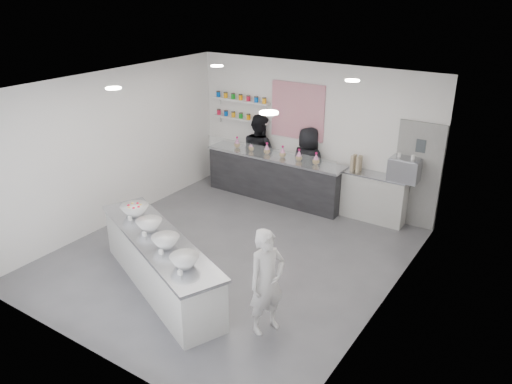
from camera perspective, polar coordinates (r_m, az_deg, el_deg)
floor at (r=8.92m, az=-2.99°, el=-7.27°), size 6.00×6.00×0.00m
ceiling at (r=7.85m, az=-3.45°, el=12.00°), size 6.00×6.00×0.00m
back_wall at (r=10.70m, az=6.40°, el=6.60°), size 5.50×0.00×5.50m
left_wall at (r=10.06m, az=-15.98°, el=4.79°), size 0.00×6.00×6.00m
right_wall at (r=7.11m, az=14.99°, el=-2.72°), size 0.00×6.00×6.00m
back_door at (r=10.04m, az=17.94°, el=1.79°), size 0.88×0.04×2.10m
pattern_panel at (r=10.72m, az=4.77°, el=9.19°), size 1.25×0.03×1.20m
jar_shelf_lower at (r=11.46m, az=-1.68°, el=8.36°), size 1.45×0.22×0.04m
jar_shelf_upper at (r=11.36m, az=-1.71°, el=10.41°), size 1.45×0.22×0.04m
preserve_jars at (r=11.37m, az=-1.76°, el=9.70°), size 1.45×0.10×0.56m
downlight_0 at (r=8.08m, az=-15.99°, el=11.34°), size 0.24×0.24×0.02m
downlight_1 at (r=6.28m, az=1.48°, el=9.05°), size 0.24×0.24×0.02m
downlight_2 at (r=9.95m, az=-4.48°, el=14.18°), size 0.24×0.24×0.02m
downlight_3 at (r=8.55m, az=10.96°, el=12.40°), size 0.24×0.24×0.02m
prep_counter at (r=7.99m, az=-10.94°, el=-7.95°), size 3.24×1.99×0.88m
back_bar at (r=10.99m, az=2.10°, el=1.69°), size 3.24×0.63×1.00m
sneeze_guard at (r=10.55m, az=1.34°, el=4.45°), size 3.18×0.05×0.27m
espresso_ledge at (r=10.28m, az=13.27°, el=-0.60°), size 1.31×0.42×0.97m
espresso_machine at (r=9.87m, az=16.61°, el=2.44°), size 0.57×0.39×0.43m
cup_stacks at (r=10.18m, az=11.38°, el=3.24°), size 0.24×0.24×0.32m
prep_bowls at (r=7.74m, az=-11.23°, el=-4.62°), size 2.37×1.43×0.17m
label_cards at (r=7.33m, az=-12.58°, el=-6.82°), size 2.01×0.04×0.07m
cookie_bags at (r=10.78m, az=2.15°, el=4.81°), size 2.14×0.17×0.26m
woman_prep at (r=6.80m, az=1.24°, el=-10.22°), size 0.55×0.66×1.54m
staff_left at (r=11.34m, az=0.37°, el=4.47°), size 1.02×0.90×1.78m
staff_right at (r=10.77m, az=5.92°, el=3.05°), size 0.84×0.57×1.68m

